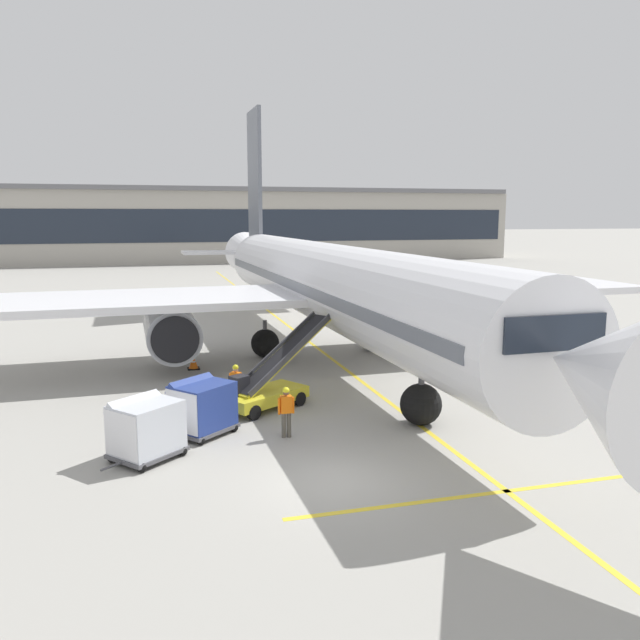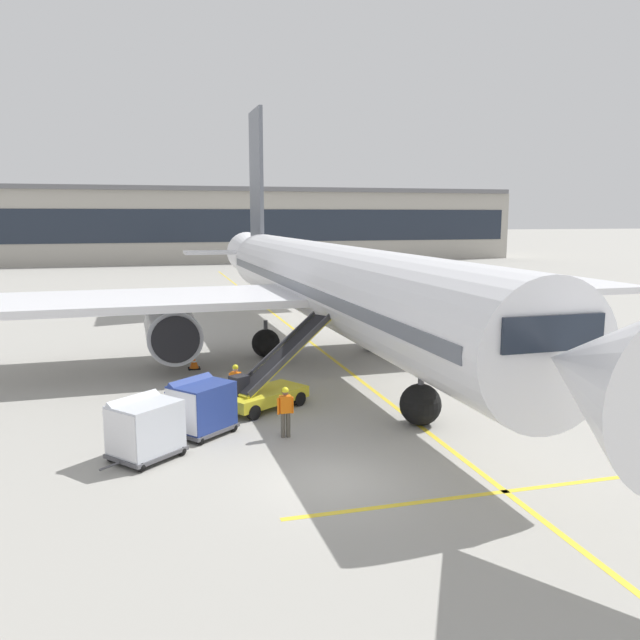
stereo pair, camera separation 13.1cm
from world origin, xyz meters
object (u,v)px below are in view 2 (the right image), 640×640
object	(u,v)px
baggage_cart_lead	(201,406)
ground_crew_by_loader	(285,409)
belt_loader	(268,384)
baggage_cart_second	(144,427)
parked_airplane	(326,284)
safety_cone_engine_keepout	(194,363)
ground_crew_by_carts	(236,383)

from	to	relation	value
baggage_cart_lead	ground_crew_by_loader	size ratio (longest dim) A/B	1.49
belt_loader	baggage_cart_second	bearing A→B (deg)	-137.42
parked_airplane	belt_loader	bearing A→B (deg)	-119.94
baggage_cart_lead	baggage_cart_second	bearing A→B (deg)	-135.67
ground_crew_by_loader	safety_cone_engine_keepout	size ratio (longest dim) A/B	2.66
baggage_cart_lead	ground_crew_by_carts	bearing A→B (deg)	59.44
baggage_cart_second	safety_cone_engine_keepout	size ratio (longest dim) A/B	3.96
baggage_cart_second	safety_cone_engine_keepout	distance (m)	11.62
safety_cone_engine_keepout	baggage_cart_lead	bearing A→B (deg)	-92.54
baggage_cart_lead	parked_airplane	bearing A→B (deg)	54.72
safety_cone_engine_keepout	belt_loader	bearing A→B (deg)	-71.85
belt_loader	baggage_cart_lead	xyz separation A→B (m)	(-2.76, -2.43, 0.08)
parked_airplane	baggage_cart_second	distance (m)	15.50
baggage_cart_second	ground_crew_by_carts	xyz separation A→B (m)	(3.38, 4.41, -0.00)
belt_loader	safety_cone_engine_keepout	size ratio (longest dim) A/B	7.60
belt_loader	ground_crew_by_carts	world-z (taller)	belt_loader
baggage_cart_second	safety_cone_engine_keepout	xyz separation A→B (m)	(2.27, 11.37, -0.68)
baggage_cart_lead	safety_cone_engine_keepout	bearing A→B (deg)	87.46
parked_airplane	baggage_cart_second	world-z (taller)	parked_airplane
parked_airplane	belt_loader	distance (m)	9.61
parked_airplane	ground_crew_by_loader	size ratio (longest dim) A/B	26.33
belt_loader	baggage_cart_second	xyz separation A→B (m)	(-4.61, -4.24, 0.08)
parked_airplane	ground_crew_by_loader	xyz separation A→B (m)	(-4.62, -11.44, -2.89)
ground_crew_by_carts	safety_cone_engine_keepout	size ratio (longest dim) A/B	2.66
baggage_cart_second	ground_crew_by_loader	world-z (taller)	baggage_cart_second
baggage_cart_lead	ground_crew_by_loader	distance (m)	2.92
parked_airplane	belt_loader	world-z (taller)	parked_airplane
ground_crew_by_carts	safety_cone_engine_keepout	bearing A→B (deg)	99.07
baggage_cart_lead	safety_cone_engine_keepout	size ratio (longest dim) A/B	3.96
belt_loader	baggage_cart_lead	world-z (taller)	belt_loader
safety_cone_engine_keepout	parked_airplane	bearing A→B (deg)	6.48
belt_loader	baggage_cart_second	distance (m)	6.26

